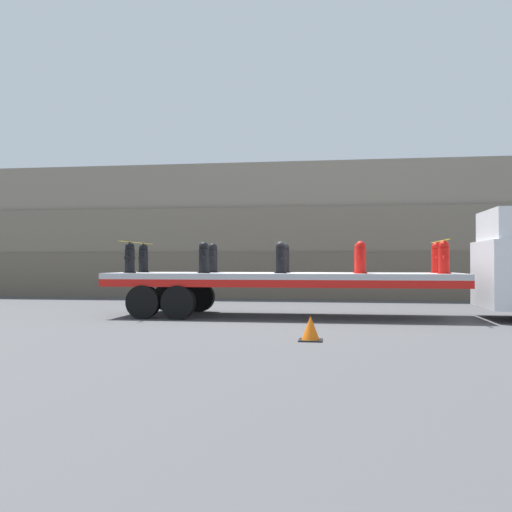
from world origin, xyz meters
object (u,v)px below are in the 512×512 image
(fire_hydrant_black_far_1, at_px, (213,258))
(fire_hydrant_black_far_0, at_px, (143,258))
(fire_hydrant_red_near_3, at_px, (361,258))
(fire_hydrant_black_near_2, at_px, (281,258))
(fire_hydrant_black_far_2, at_px, (285,258))
(fire_hydrant_red_far_3, at_px, (359,258))
(fire_hydrant_black_near_0, at_px, (130,258))
(fire_hydrant_red_near_4, at_px, (444,258))
(fire_hydrant_red_far_4, at_px, (437,258))
(flatbed_trailer, at_px, (262,281))
(traffic_cone, at_px, (311,329))
(fire_hydrant_black_near_1, at_px, (204,258))

(fire_hydrant_black_far_1, bearing_deg, fire_hydrant_black_far_0, 180.00)
(fire_hydrant_black_far_1, bearing_deg, fire_hydrant_red_near_3, -14.82)
(fire_hydrant_black_near_2, xyz_separation_m, fire_hydrant_black_far_2, (0.00, 1.13, 0.00))
(fire_hydrant_red_far_3, bearing_deg, fire_hydrant_red_near_3, -90.00)
(fire_hydrant_black_near_0, height_order, fire_hydrant_red_near_4, same)
(fire_hydrant_red_far_4, bearing_deg, flatbed_trailer, -173.37)
(fire_hydrant_black_near_0, height_order, fire_hydrant_red_far_4, same)
(fire_hydrant_black_far_0, distance_m, traffic_cone, 7.67)
(fire_hydrant_black_far_0, xyz_separation_m, fire_hydrant_black_far_1, (2.13, 0.00, 0.00))
(fire_hydrant_black_far_0, bearing_deg, flatbed_trailer, -8.74)
(fire_hydrant_black_near_0, bearing_deg, fire_hydrant_red_near_4, 0.00)
(fire_hydrant_black_near_1, distance_m, fire_hydrant_red_near_3, 4.25)
(fire_hydrant_black_far_0, distance_m, fire_hydrant_red_near_4, 8.58)
(fire_hydrant_black_far_2, height_order, traffic_cone, fire_hydrant_black_far_2)
(fire_hydrant_red_far_4, bearing_deg, traffic_cone, -120.99)
(fire_hydrant_black_far_2, xyz_separation_m, fire_hydrant_red_near_3, (2.13, -1.13, 0.00))
(flatbed_trailer, height_order, fire_hydrant_black_near_1, fire_hydrant_black_near_1)
(fire_hydrant_red_far_3, relative_size, fire_hydrant_red_far_4, 1.00)
(fire_hydrant_red_far_4, bearing_deg, fire_hydrant_black_far_2, 180.00)
(fire_hydrant_black_far_0, relative_size, fire_hydrant_black_far_1, 1.00)
(fire_hydrant_black_far_1, bearing_deg, traffic_cone, -59.92)
(flatbed_trailer, distance_m, fire_hydrant_red_near_3, 2.85)
(fire_hydrant_black_near_1, distance_m, fire_hydrant_red_far_3, 4.40)
(fire_hydrant_red_far_3, height_order, fire_hydrant_red_near_4, same)
(fire_hydrant_black_far_0, xyz_separation_m, traffic_cone, (5.26, -5.41, -1.40))
(fire_hydrant_black_far_2, bearing_deg, traffic_cone, -79.47)
(fire_hydrant_red_near_3, bearing_deg, fire_hydrant_black_near_2, 180.00)
(fire_hydrant_black_near_2, bearing_deg, fire_hydrant_red_near_4, 0.00)
(flatbed_trailer, relative_size, fire_hydrant_red_far_4, 11.25)
(fire_hydrant_red_near_4, distance_m, traffic_cone, 5.55)
(fire_hydrant_black_far_0, relative_size, fire_hydrant_red_near_3, 1.00)
(fire_hydrant_red_near_3, height_order, fire_hydrant_red_far_4, same)
(fire_hydrant_black_far_0, relative_size, fire_hydrant_black_near_2, 1.00)
(fire_hydrant_red_far_3, bearing_deg, fire_hydrant_black_far_1, 180.00)
(fire_hydrant_black_far_1, relative_size, traffic_cone, 1.80)
(traffic_cone, bearing_deg, fire_hydrant_black_far_1, 120.08)
(fire_hydrant_red_far_4, bearing_deg, fire_hydrant_black_near_2, -165.18)
(fire_hydrant_black_near_2, distance_m, fire_hydrant_red_far_3, 2.41)
(flatbed_trailer, xyz_separation_m, traffic_cone, (1.60, -4.84, -0.77))
(flatbed_trailer, xyz_separation_m, fire_hydrant_red_far_4, (4.84, 0.56, 0.64))
(flatbed_trailer, height_order, fire_hydrant_red_far_3, fire_hydrant_red_far_3)
(fire_hydrant_red_near_3, xyz_separation_m, traffic_cone, (-1.12, -4.28, -1.40))
(fire_hydrant_black_far_0, bearing_deg, fire_hydrant_black_near_0, -90.00)
(fire_hydrant_black_near_0, bearing_deg, flatbed_trailer, 8.74)
(flatbed_trailer, relative_size, fire_hydrant_black_far_1, 11.25)
(flatbed_trailer, bearing_deg, fire_hydrant_black_far_0, 171.26)
(fire_hydrant_black_far_2, relative_size, fire_hydrant_red_near_4, 1.00)
(flatbed_trailer, height_order, fire_hydrant_red_far_4, fire_hydrant_red_far_4)
(fire_hydrant_black_near_2, bearing_deg, fire_hydrant_red_far_4, 14.82)
(fire_hydrant_black_far_0, height_order, traffic_cone, fire_hydrant_black_far_0)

